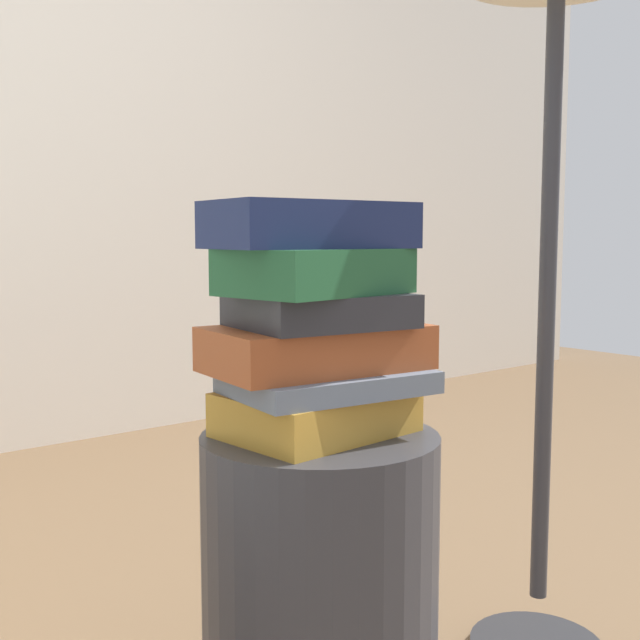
{
  "coord_description": "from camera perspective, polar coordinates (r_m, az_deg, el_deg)",
  "views": [
    {
      "loc": [
        -0.69,
        -0.84,
        0.76
      ],
      "look_at": [
        0.0,
        0.0,
        0.64
      ],
      "focal_mm": 44.2,
      "sensor_mm": 36.0,
      "label": 1
    }
  ],
  "objects": [
    {
      "name": "book_forest",
      "position": [
        1.08,
        -0.29,
        3.53
      ],
      "size": [
        0.26,
        0.19,
        0.06
      ],
      "primitive_type": "cube",
      "rotation": [
        0.0,
        0.0,
        0.14
      ],
      "color": "#1E512D",
      "rests_on": "book_charcoal"
    },
    {
      "name": "side_table",
      "position": [
        1.2,
        0.0,
        -19.44
      ],
      "size": [
        0.34,
        0.34,
        0.48
      ],
      "primitive_type": "cylinder",
      "color": "#333338",
      "rests_on": "ground_plane"
    },
    {
      "name": "book_charcoal",
      "position": [
        1.09,
        0.11,
        0.7
      ],
      "size": [
        0.25,
        0.21,
        0.05
      ],
      "primitive_type": "cube",
      "rotation": [
        0.0,
        0.0,
        -0.14
      ],
      "color": "#28282D",
      "rests_on": "book_rust"
    },
    {
      "name": "book_slate",
      "position": [
        1.1,
        0.59,
        -4.5
      ],
      "size": [
        0.29,
        0.21,
        0.03
      ],
      "primitive_type": "cube",
      "rotation": [
        0.0,
        0.0,
        -0.12
      ],
      "color": "slate",
      "rests_on": "book_ochre"
    },
    {
      "name": "book_rust",
      "position": [
        1.11,
        -0.09,
        -2.02
      ],
      "size": [
        0.32,
        0.21,
        0.06
      ],
      "primitive_type": "cube",
      "rotation": [
        0.0,
        0.0,
        -0.11
      ],
      "color": "#994723",
      "rests_on": "book_slate"
    },
    {
      "name": "book_navy",
      "position": [
        1.09,
        -0.69,
        6.88
      ],
      "size": [
        0.29,
        0.17,
        0.06
      ],
      "primitive_type": "cube",
      "rotation": [
        0.0,
        0.0,
        -0.08
      ],
      "color": "#19234C",
      "rests_on": "book_forest"
    },
    {
      "name": "book_ochre",
      "position": [
        1.12,
        -0.15,
        -6.68
      ],
      "size": [
        0.26,
        0.2,
        0.06
      ],
      "primitive_type": "cube",
      "rotation": [
        0.0,
        0.0,
        0.08
      ],
      "color": "#B7842D",
      "rests_on": "side_table"
    }
  ]
}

